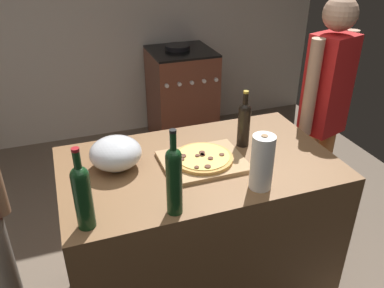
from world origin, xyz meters
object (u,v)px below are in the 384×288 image
(stove, at_px, (182,95))
(person_in_red, at_px, (324,111))
(pizza, at_px, (203,158))
(wine_bottle_clear, at_px, (244,122))
(mixing_bowl, at_px, (116,153))
(paper_towel_roll, at_px, (262,162))
(wine_bottle_green, at_px, (82,194))
(wine_bottle_amber, at_px, (174,178))

(stove, bearing_deg, person_in_red, -77.03)
(pizza, relative_size, wine_bottle_clear, 0.96)
(mixing_bowl, distance_m, paper_towel_roll, 0.69)
(paper_towel_roll, bearing_deg, person_in_red, 37.74)
(mixing_bowl, distance_m, wine_bottle_green, 0.44)
(pizza, xyz_separation_m, paper_towel_roll, (0.17, -0.27, 0.10))
(wine_bottle_green, bearing_deg, pizza, 25.57)
(wine_bottle_green, distance_m, stove, 2.62)
(paper_towel_roll, xyz_separation_m, wine_bottle_amber, (-0.41, -0.04, 0.04))
(pizza, height_order, stove, pizza)
(wine_bottle_clear, bearing_deg, person_in_red, 17.82)
(paper_towel_roll, bearing_deg, wine_bottle_clear, 75.37)
(wine_bottle_clear, distance_m, person_in_red, 0.71)
(mixing_bowl, distance_m, wine_bottle_clear, 0.67)
(pizza, xyz_separation_m, wine_bottle_clear, (0.27, 0.11, 0.10))
(paper_towel_roll, xyz_separation_m, wine_bottle_green, (-0.75, -0.01, 0.02))
(mixing_bowl, bearing_deg, wine_bottle_amber, -69.04)
(pizza, xyz_separation_m, person_in_red, (0.93, 0.32, -0.02))
(mixing_bowl, bearing_deg, wine_bottle_green, -115.47)
(person_in_red, bearing_deg, wine_bottle_clear, -162.18)
(wine_bottle_amber, relative_size, stove, 0.39)
(pizza, relative_size, wine_bottle_amber, 0.79)
(paper_towel_roll, distance_m, person_in_red, 0.97)
(pizza, xyz_separation_m, wine_bottle_green, (-0.59, -0.28, 0.12))
(pizza, distance_m, paper_towel_roll, 0.33)
(stove, bearing_deg, mixing_bowl, -116.60)
(mixing_bowl, distance_m, wine_bottle_amber, 0.46)
(paper_towel_roll, distance_m, wine_bottle_clear, 0.39)
(wine_bottle_green, bearing_deg, wine_bottle_clear, 24.38)
(wine_bottle_green, height_order, stove, wine_bottle_green)
(pizza, height_order, paper_towel_roll, paper_towel_roll)
(wine_bottle_amber, bearing_deg, mixing_bowl, 110.96)
(pizza, distance_m, person_in_red, 0.98)
(paper_towel_roll, xyz_separation_m, wine_bottle_clear, (0.10, 0.38, 0.01))
(person_in_red, bearing_deg, mixing_bowl, -170.99)
(paper_towel_roll, bearing_deg, wine_bottle_green, -179.20)
(pizza, height_order, mixing_bowl, mixing_bowl)
(wine_bottle_amber, distance_m, person_in_red, 1.34)
(paper_towel_roll, height_order, person_in_red, person_in_red)
(wine_bottle_clear, height_order, stove, wine_bottle_clear)
(mixing_bowl, distance_m, person_in_red, 1.35)
(mixing_bowl, height_order, wine_bottle_green, wine_bottle_green)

